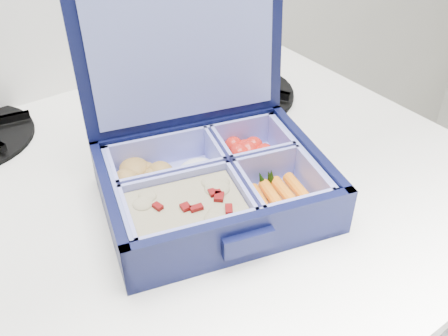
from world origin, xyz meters
TOP-DOWN VIEW (x-y plane):
  - bento_box at (0.62, 1.61)m, footprint 0.25×0.22m
  - burner_grate at (0.77, 1.78)m, footprint 0.18×0.18m
  - fork at (0.69, 1.75)m, footprint 0.15×0.11m

SIDE VIEW (x-z plane):
  - fork at x=0.69m, z-range 0.89..0.90m
  - burner_grate at x=0.77m, z-range 0.89..0.92m
  - bento_box at x=0.62m, z-range 0.89..0.94m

